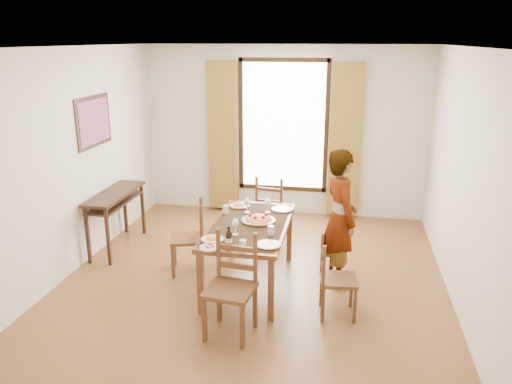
% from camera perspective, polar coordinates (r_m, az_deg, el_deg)
% --- Properties ---
extents(ground, '(5.00, 5.00, 0.00)m').
position_cam_1_polar(ground, '(6.12, -0.22, -9.90)').
color(ground, '#5D2D1D').
rests_on(ground, ground).
extents(room_shell, '(4.60, 5.10, 2.74)m').
position_cam_1_polar(room_shell, '(5.71, -0.04, 4.61)').
color(room_shell, beige).
rests_on(room_shell, ground).
extents(console_table, '(0.38, 1.20, 0.80)m').
position_cam_1_polar(console_table, '(7.01, -15.78, -0.93)').
color(console_table, black).
rests_on(console_table, ground).
extents(dining_table, '(0.86, 1.64, 0.76)m').
position_cam_1_polar(dining_table, '(5.74, -0.72, -4.31)').
color(dining_table, brown).
rests_on(dining_table, ground).
extents(chair_west, '(0.50, 0.50, 0.91)m').
position_cam_1_polar(chair_west, '(6.21, -7.56, -5.36)').
color(chair_west, '#56321C').
rests_on(chair_west, ground).
extents(chair_north, '(0.47, 0.47, 0.95)m').
position_cam_1_polar(chair_north, '(7.16, 1.81, -1.96)').
color(chair_north, '#56321C').
rests_on(chair_north, ground).
extents(chair_south, '(0.50, 0.50, 1.01)m').
position_cam_1_polar(chair_south, '(4.90, -2.85, -11.05)').
color(chair_south, '#56321C').
rests_on(chair_south, ground).
extents(chair_east, '(0.41, 0.41, 0.84)m').
position_cam_1_polar(chair_east, '(5.29, 9.07, -9.93)').
color(chair_east, '#56321C').
rests_on(chair_east, ground).
extents(man, '(0.87, 0.81, 1.62)m').
position_cam_1_polar(man, '(5.80, 9.58, -2.97)').
color(man, gray).
rests_on(man, ground).
extents(plate_sw, '(0.27, 0.27, 0.05)m').
position_cam_1_polar(plate_sw, '(5.26, -5.00, -5.25)').
color(plate_sw, silver).
rests_on(plate_sw, dining_table).
extents(plate_se, '(0.27, 0.27, 0.05)m').
position_cam_1_polar(plate_se, '(5.12, 1.41, -5.87)').
color(plate_se, silver).
rests_on(plate_se, dining_table).
extents(plate_nw, '(0.27, 0.27, 0.05)m').
position_cam_1_polar(plate_nw, '(6.27, -1.93, -1.44)').
color(plate_nw, silver).
rests_on(plate_nw, dining_table).
extents(plate_ne, '(0.27, 0.27, 0.05)m').
position_cam_1_polar(plate_ne, '(6.16, 2.99, -1.83)').
color(plate_ne, silver).
rests_on(plate_ne, dining_table).
extents(pasta_platter, '(0.40, 0.40, 0.10)m').
position_cam_1_polar(pasta_platter, '(5.76, 0.26, -2.93)').
color(pasta_platter, '#BF5918').
rests_on(pasta_platter, dining_table).
extents(caprese_plate, '(0.20, 0.20, 0.04)m').
position_cam_1_polar(caprese_plate, '(5.08, -5.39, -6.21)').
color(caprese_plate, silver).
rests_on(caprese_plate, dining_table).
extents(wine_glass_a, '(0.08, 0.08, 0.18)m').
position_cam_1_polar(wine_glass_a, '(5.37, -2.37, -3.97)').
color(wine_glass_a, white).
rests_on(wine_glass_a, dining_table).
extents(wine_glass_b, '(0.08, 0.08, 0.18)m').
position_cam_1_polar(wine_glass_b, '(6.04, 1.34, -1.53)').
color(wine_glass_b, white).
rests_on(wine_glass_b, dining_table).
extents(wine_glass_c, '(0.08, 0.08, 0.18)m').
position_cam_1_polar(wine_glass_c, '(6.03, -1.01, -1.55)').
color(wine_glass_c, white).
rests_on(wine_glass_c, dining_table).
extents(tumbler_a, '(0.07, 0.07, 0.10)m').
position_cam_1_polar(tumbler_a, '(5.39, 1.73, -4.39)').
color(tumbler_a, silver).
rests_on(tumbler_a, dining_table).
extents(tumbler_b, '(0.07, 0.07, 0.10)m').
position_cam_1_polar(tumbler_b, '(6.04, -3.49, -1.98)').
color(tumbler_b, silver).
rests_on(tumbler_b, dining_table).
extents(tumbler_c, '(0.07, 0.07, 0.10)m').
position_cam_1_polar(tumbler_c, '(5.02, -1.52, -6.06)').
color(tumbler_c, silver).
rests_on(tumbler_c, dining_table).
extents(wine_bottle, '(0.07, 0.07, 0.25)m').
position_cam_1_polar(wine_bottle, '(5.00, -3.13, -5.25)').
color(wine_bottle, black).
rests_on(wine_bottle, dining_table).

